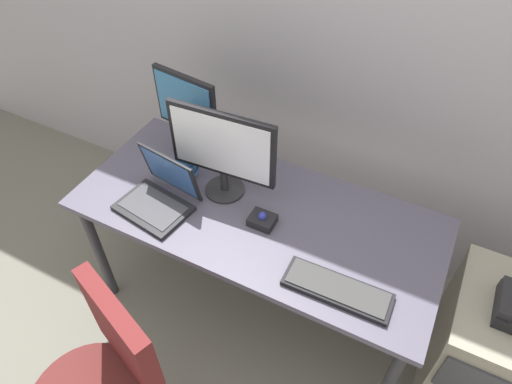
# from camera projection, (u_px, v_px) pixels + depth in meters

# --- Properties ---
(ground_plane) EXTENTS (8.00, 8.00, 0.00)m
(ground_plane) POSITION_uv_depth(u_px,v_px,m) (256.00, 302.00, 2.53)
(ground_plane) COLOR #69665B
(back_wall) EXTENTS (6.00, 0.10, 2.80)m
(back_wall) POSITION_uv_depth(u_px,v_px,m) (330.00, 5.00, 1.98)
(back_wall) COLOR #9C989F
(back_wall) RESTS_ON ground
(desk) EXTENTS (1.62, 0.72, 0.75)m
(desk) POSITION_uv_depth(u_px,v_px,m) (256.00, 223.00, 2.05)
(desk) COLOR #4B4757
(desk) RESTS_ON ground
(file_cabinet) EXTENTS (0.42, 0.53, 0.67)m
(file_cabinet) POSITION_uv_depth(u_px,v_px,m) (486.00, 351.00, 1.99)
(file_cabinet) COLOR gray
(file_cabinet) RESTS_ON ground
(monitor_main) EXTENTS (0.48, 0.18, 0.43)m
(monitor_main) POSITION_uv_depth(u_px,v_px,m) (222.00, 149.00, 1.91)
(monitor_main) COLOR #262628
(monitor_main) RESTS_ON desk
(monitor_side) EXTENTS (0.35, 0.18, 0.42)m
(monitor_side) POSITION_uv_depth(u_px,v_px,m) (186.00, 110.00, 2.14)
(monitor_side) COLOR #262628
(monitor_side) RESTS_ON desk
(keyboard) EXTENTS (0.41, 0.15, 0.03)m
(keyboard) POSITION_uv_depth(u_px,v_px,m) (337.00, 289.00, 1.70)
(keyboard) COLOR black
(keyboard) RESTS_ON desk
(laptop) EXTENTS (0.35, 0.31, 0.24)m
(laptop) POSITION_uv_depth(u_px,v_px,m) (159.00, 195.00, 1.99)
(laptop) COLOR black
(laptop) RESTS_ON desk
(trackball_mouse) EXTENTS (0.11, 0.09, 0.07)m
(trackball_mouse) POSITION_uv_depth(u_px,v_px,m) (262.00, 220.00, 1.93)
(trackball_mouse) COLOR black
(trackball_mouse) RESTS_ON desk
(coffee_mug) EXTENTS (0.10, 0.09, 0.11)m
(coffee_mug) POSITION_uv_depth(u_px,v_px,m) (186.00, 168.00, 2.12)
(coffee_mug) COLOR #2B578F
(coffee_mug) RESTS_ON desk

